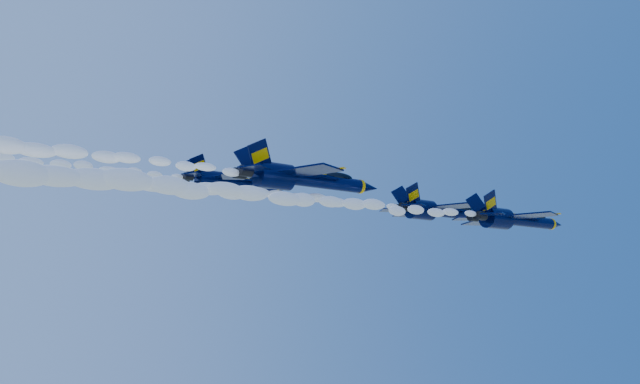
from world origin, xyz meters
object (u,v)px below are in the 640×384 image
jet_second (440,211)px  jet_fourth (232,182)px  jet_lead (514,219)px  jet_third (303,178)px

jet_second → jet_fourth: bearing=146.1°
jet_lead → jet_third: 26.03m
jet_third → jet_fourth: size_ratio=1.26×
jet_lead → jet_third: size_ratio=0.82×
jet_third → jet_fourth: (-3.24, 12.47, 1.34)m
jet_second → jet_third: bearing=172.0°
jet_second → jet_third: 19.76m
jet_third → jet_fourth: bearing=104.6°
jet_second → jet_lead: bearing=-71.2°
jet_second → jet_fourth: jet_fourth is taller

